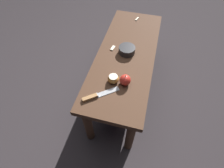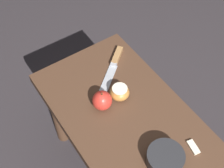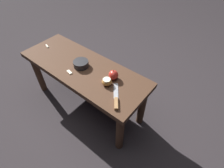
{
  "view_description": "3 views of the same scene",
  "coord_description": "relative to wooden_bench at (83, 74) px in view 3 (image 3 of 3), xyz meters",
  "views": [
    {
      "loc": [
        -0.98,
        -0.15,
        1.38
      ],
      "look_at": [
        -0.33,
        0.02,
        0.51
      ],
      "focal_mm": 28.0,
      "sensor_mm": 36.0,
      "label": 1
    },
    {
      "loc": [
        0.26,
        -0.37,
        1.45
      ],
      "look_at": [
        -0.33,
        0.02,
        0.51
      ],
      "focal_mm": 50.0,
      "sensor_mm": 36.0,
      "label": 2
    },
    {
      "loc": [
        -0.88,
        0.7,
        1.39
      ],
      "look_at": [
        -0.33,
        0.02,
        0.51
      ],
      "focal_mm": 28.0,
      "sensor_mm": 36.0,
      "label": 3
    }
  ],
  "objects": [
    {
      "name": "ground_plane",
      "position": [
        0.0,
        0.0,
        -0.4
      ],
      "size": [
        8.0,
        8.0,
        0.0
      ],
      "primitive_type": "plane",
      "color": "#2D282B"
    },
    {
      "name": "wooden_bench",
      "position": [
        0.0,
        0.0,
        0.0
      ],
      "size": [
        1.14,
        0.43,
        0.48
      ],
      "color": "#472D1E",
      "rests_on": "ground_plane"
    },
    {
      "name": "knife",
      "position": [
        -0.43,
        0.1,
        0.09
      ],
      "size": [
        0.17,
        0.21,
        0.02
      ],
      "rotation": [
        0.0,
        0.0,
        -0.9
      ],
      "color": "#9EA0A5",
      "rests_on": "wooden_bench"
    },
    {
      "name": "apple_whole",
      "position": [
        -0.29,
        -0.05,
        0.12
      ],
      "size": [
        0.07,
        0.07,
        0.08
      ],
      "color": "red",
      "rests_on": "wooden_bench"
    },
    {
      "name": "apple_cut",
      "position": [
        -0.29,
        0.03,
        0.11
      ],
      "size": [
        0.07,
        0.07,
        0.05
      ],
      "color": "#B27233",
      "rests_on": "wooden_bench"
    },
    {
      "name": "apple_slice_near_knife",
      "position": [
        0.03,
        0.11,
        0.08
      ],
      "size": [
        0.06,
        0.03,
        0.01
      ],
      "color": "beige",
      "rests_on": "wooden_bench"
    },
    {
      "name": "apple_slice_center",
      "position": [
        0.47,
        -0.0,
        0.08
      ],
      "size": [
        0.05,
        0.03,
        0.01
      ],
      "color": "beige",
      "rests_on": "wooden_bench"
    },
    {
      "name": "bowl",
      "position": [
        0.01,
        0.0,
        0.1
      ],
      "size": [
        0.12,
        0.12,
        0.05
      ],
      "color": "#232326",
      "rests_on": "wooden_bench"
    }
  ]
}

